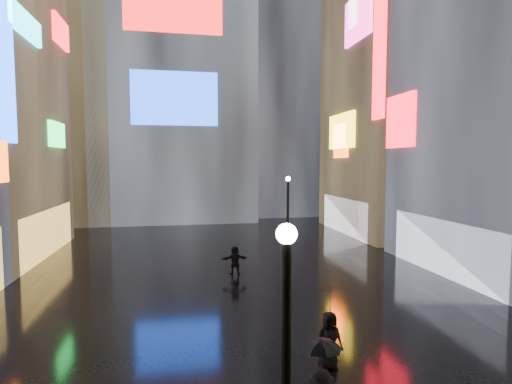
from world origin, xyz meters
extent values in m
plane|color=black|center=(0.00, 20.00, 0.00)|extent=(140.00, 140.00, 0.00)
cube|color=#1346F7|center=(-10.85, 20.00, 11.00)|extent=(0.25, 1.40, 8.00)
cube|color=#FFC659|center=(-11.10, 26.00, 1.50)|extent=(0.20, 10.00, 3.00)
cube|color=#18DF43|center=(-10.85, 27.82, 7.91)|extent=(0.25, 3.00, 1.71)
cube|color=#18DAEB|center=(-10.85, 22.61, 13.61)|extent=(0.25, 4.84, 1.37)
cube|color=#F70C1C|center=(-10.85, 29.70, 15.31)|extent=(0.25, 3.32, 1.94)
cube|color=white|center=(11.10, 17.00, 1.50)|extent=(0.20, 9.00, 3.00)
cube|color=#F70C1C|center=(10.85, 21.12, 8.58)|extent=(0.25, 2.99, 3.26)
cube|color=#F70C1C|center=(10.85, 24.00, 14.00)|extent=(0.25, 1.40, 10.00)
cube|color=black|center=(16.00, 30.00, 14.00)|extent=(10.00, 12.00, 28.00)
cube|color=white|center=(11.10, 30.00, 1.50)|extent=(0.20, 9.00, 3.00)
cube|color=yellow|center=(10.85, 30.32, 8.66)|extent=(0.25, 4.92, 2.91)
cube|color=#F7319C|center=(10.85, 27.51, 17.02)|extent=(0.25, 4.36, 3.46)
cube|color=#F74E0C|center=(10.85, 30.44, 7.84)|extent=(0.25, 2.63, 2.87)
cube|color=#18DF43|center=(10.85, 28.19, 17.94)|extent=(0.25, 1.69, 2.90)
cube|color=black|center=(-3.00, 44.00, 21.00)|extent=(16.00, 14.00, 42.00)
cube|color=#194CFF|center=(-3.00, 36.90, 12.00)|extent=(8.00, 0.20, 5.00)
cube|color=black|center=(9.00, 46.00, 17.00)|extent=(12.00, 12.00, 34.00)
cube|color=black|center=(-14.00, 42.00, 13.00)|extent=(10.00, 10.00, 26.00)
sphere|color=white|center=(-1.17, 3.61, 5.05)|extent=(0.30, 0.30, 0.30)
cylinder|color=black|center=(3.72, 21.32, 2.50)|extent=(0.16, 0.16, 5.00)
sphere|color=white|center=(3.72, 21.32, 5.05)|extent=(0.30, 0.30, 0.30)
imported|color=black|center=(1.61, 9.01, 0.85)|extent=(0.87, 0.61, 1.69)
imported|color=black|center=(0.24, 19.29, 0.77)|extent=(1.44, 0.49, 1.54)
imported|color=black|center=(0.30, 6.11, 1.96)|extent=(1.13, 1.13, 0.73)
imported|color=black|center=(1.61, 9.01, 2.10)|extent=(1.21, 1.22, 0.81)
camera|label=1|loc=(-2.61, -1.69, 6.04)|focal=28.00mm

